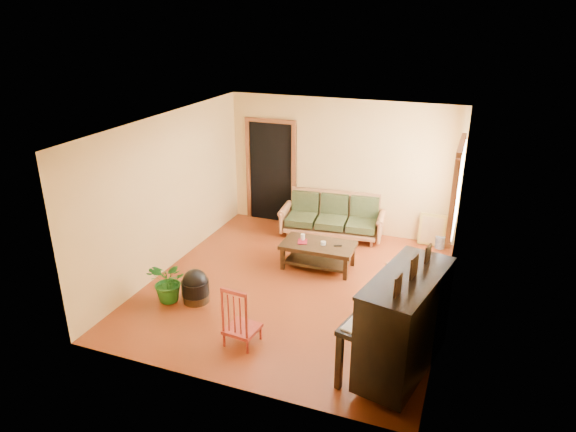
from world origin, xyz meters
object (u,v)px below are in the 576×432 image
at_px(armchair, 410,281).
at_px(red_chair, 242,314).
at_px(coffee_table, 318,256).
at_px(piano, 404,326).
at_px(footstool, 196,290).
at_px(ceramic_crock, 440,242).
at_px(potted_plant, 169,282).
at_px(sofa, 332,216).

bearing_deg(armchair, red_chair, -160.45).
bearing_deg(coffee_table, piano, -52.28).
height_order(footstool, ceramic_crock, footstool).
height_order(red_chair, potted_plant, red_chair).
xyz_separation_m(sofa, red_chair, (-0.12, -3.75, 0.02)).
distance_m(coffee_table, potted_plant, 2.54).
distance_m(sofa, red_chair, 3.75).
distance_m(armchair, red_chair, 2.61).
distance_m(coffee_table, footstool, 2.20).
bearing_deg(footstool, piano, -10.32).
height_order(coffee_table, piano, piano).
height_order(piano, ceramic_crock, piano).
relative_size(sofa, ceramic_crock, 8.45).
relative_size(armchair, red_chair, 0.87).
bearing_deg(red_chair, sofa, 93.63).
bearing_deg(potted_plant, red_chair, -21.04).
bearing_deg(ceramic_crock, red_chair, -118.48).
distance_m(piano, ceramic_crock, 3.88).
bearing_deg(armchair, coffee_table, 135.30).
distance_m(armchair, footstool, 3.20).
bearing_deg(potted_plant, armchair, 19.87).
relative_size(red_chair, ceramic_crock, 3.79).
bearing_deg(ceramic_crock, coffee_table, -140.43).
distance_m(sofa, ceramic_crock, 2.06).
relative_size(sofa, coffee_table, 1.59).
distance_m(piano, potted_plant, 3.56).
bearing_deg(ceramic_crock, sofa, -174.00).
bearing_deg(coffee_table, ceramic_crock, 39.57).
xyz_separation_m(coffee_table, potted_plant, (-1.75, -1.84, 0.11)).
xyz_separation_m(footstool, potted_plant, (-0.36, -0.13, 0.13)).
xyz_separation_m(red_chair, potted_plant, (-1.48, 0.57, -0.11)).
bearing_deg(sofa, footstool, -117.75).
height_order(coffee_table, footstool, coffee_table).
xyz_separation_m(piano, ceramic_crock, (0.11, 3.84, -0.55)).
bearing_deg(sofa, armchair, -53.56).
relative_size(coffee_table, red_chair, 1.40).
xyz_separation_m(armchair, potted_plant, (-3.37, -1.22, -0.05)).
distance_m(sofa, piano, 4.11).
xyz_separation_m(piano, footstool, (-3.15, 0.57, -0.47)).
bearing_deg(piano, ceramic_crock, 100.84).
xyz_separation_m(sofa, armchair, (1.78, -1.96, -0.04)).
bearing_deg(red_chair, coffee_table, 88.98).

